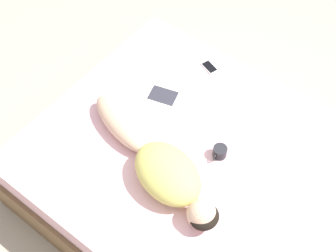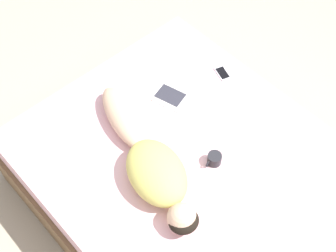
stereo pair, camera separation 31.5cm
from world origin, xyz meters
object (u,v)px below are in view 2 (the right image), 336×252
person (150,162)px  open_magazine (177,87)px  cell_phone (222,73)px  coffee_mug (214,159)px

person → open_magazine: (-0.61, -0.39, -0.09)m
cell_phone → coffee_mug: bearing=58.4°
coffee_mug → open_magazine: bearing=-112.8°
coffee_mug → person: bearing=-34.4°
open_magazine → coffee_mug: size_ratio=3.88×
open_magazine → coffee_mug: coffee_mug is taller
person → coffee_mug: person is taller
open_magazine → coffee_mug: 0.68m
person → coffee_mug: size_ratio=9.89×
open_magazine → coffee_mug: bearing=51.1°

